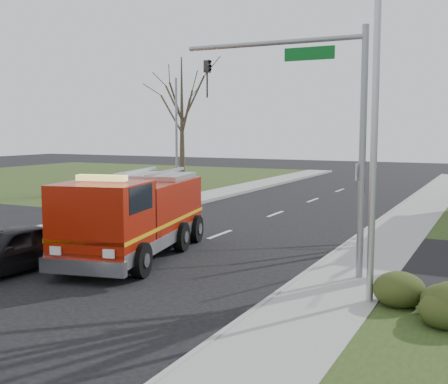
% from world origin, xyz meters
% --- Properties ---
extents(ground, '(120.00, 120.00, 0.00)m').
position_xyz_m(ground, '(0.00, 0.00, 0.00)').
color(ground, black).
rests_on(ground, ground).
extents(sidewalk_right, '(2.40, 80.00, 0.15)m').
position_xyz_m(sidewalk_right, '(6.20, 0.00, 0.07)').
color(sidewalk_right, gray).
rests_on(sidewalk_right, ground).
extents(bare_tree_left, '(4.50, 4.50, 9.00)m').
position_xyz_m(bare_tree_left, '(-10.00, 20.00, 5.56)').
color(bare_tree_left, '#3C2D24').
rests_on(bare_tree_left, ground).
extents(traffic_signal_mast, '(5.29, 0.18, 6.80)m').
position_xyz_m(traffic_signal_mast, '(5.21, 1.50, 4.71)').
color(traffic_signal_mast, gray).
rests_on(traffic_signal_mast, ground).
extents(streetlight_pole, '(1.48, 0.16, 8.40)m').
position_xyz_m(streetlight_pole, '(7.14, -0.50, 4.55)').
color(streetlight_pole, '#B7BABF').
rests_on(streetlight_pole, ground).
extents(utility_pole_far, '(0.14, 0.14, 7.00)m').
position_xyz_m(utility_pole_far, '(-6.80, 14.00, 3.50)').
color(utility_pole_far, gray).
rests_on(utility_pole_far, ground).
extents(fire_engine, '(3.92, 7.41, 2.84)m').
position_xyz_m(fire_engine, '(-0.70, 1.31, 1.29)').
color(fire_engine, '#981707').
rests_on(fire_engine, ground).
extents(parked_car_maroon, '(1.95, 4.13, 1.36)m').
position_xyz_m(parked_car_maroon, '(-2.80, -1.90, 0.68)').
color(parked_car_maroon, black).
rests_on(parked_car_maroon, ground).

